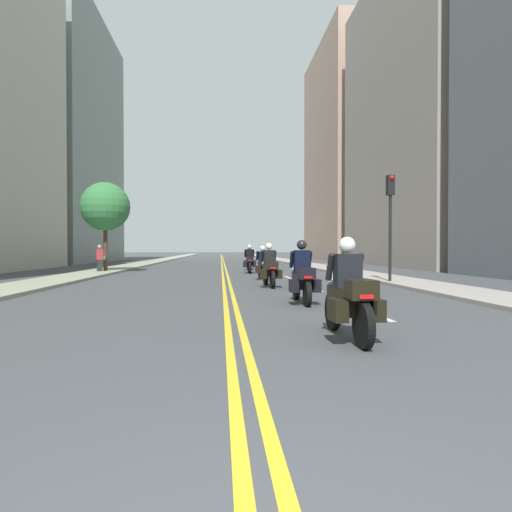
% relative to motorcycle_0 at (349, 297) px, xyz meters
% --- Properties ---
extents(ground_plane, '(264.00, 264.00, 0.00)m').
position_rel_motorcycle_0_xyz_m(ground_plane, '(-1.74, 42.78, -0.67)').
color(ground_plane, '#424549').
extents(sidewalk_left, '(2.29, 144.00, 0.12)m').
position_rel_motorcycle_0_xyz_m(sidewalk_left, '(-9.07, 42.78, -0.61)').
color(sidewalk_left, gray).
rests_on(sidewalk_left, ground).
extents(sidewalk_right, '(2.29, 144.00, 0.12)m').
position_rel_motorcycle_0_xyz_m(sidewalk_right, '(5.59, 42.78, -0.61)').
color(sidewalk_right, '#A19891').
rests_on(sidewalk_right, ground).
extents(centreline_yellow_inner, '(0.12, 132.00, 0.01)m').
position_rel_motorcycle_0_xyz_m(centreline_yellow_inner, '(-1.86, 42.78, -0.66)').
color(centreline_yellow_inner, yellow).
rests_on(centreline_yellow_inner, ground).
extents(centreline_yellow_outer, '(0.12, 132.00, 0.01)m').
position_rel_motorcycle_0_xyz_m(centreline_yellow_outer, '(-1.62, 42.78, -0.66)').
color(centreline_yellow_outer, yellow).
rests_on(centreline_yellow_outer, ground).
extents(lane_dashes_white, '(0.14, 56.40, 0.01)m').
position_rel_motorcycle_0_xyz_m(lane_dashes_white, '(1.35, 23.78, -0.66)').
color(lane_dashes_white, silver).
rests_on(lane_dashes_white, ground).
extents(building_right_1, '(9.82, 19.73, 24.96)m').
position_rel_motorcycle_0_xyz_m(building_right_1, '(15.98, 28.81, 11.81)').
color(building_right_1, '#A09288').
rests_on(building_right_1, ground).
extents(building_left_2, '(6.36, 19.96, 26.15)m').
position_rel_motorcycle_0_xyz_m(building_left_2, '(-17.74, 42.02, 12.40)').
color(building_left_2, gray).
rests_on(building_left_2, ground).
extents(building_right_2, '(9.95, 19.70, 28.54)m').
position_rel_motorcycle_0_xyz_m(building_right_2, '(16.05, 51.33, 13.60)').
color(building_right_2, tan).
rests_on(building_right_2, ground).
extents(motorcycle_0, '(0.77, 2.17, 1.61)m').
position_rel_motorcycle_0_xyz_m(motorcycle_0, '(0.00, 0.00, 0.00)').
color(motorcycle_0, black).
rests_on(motorcycle_0, ground).
extents(motorcycle_1, '(0.76, 2.19, 1.66)m').
position_rel_motorcycle_0_xyz_m(motorcycle_1, '(0.13, 4.58, -0.00)').
color(motorcycle_1, black).
rests_on(motorcycle_1, ground).
extents(motorcycle_2, '(0.78, 2.21, 1.64)m').
position_rel_motorcycle_0_xyz_m(motorcycle_2, '(-0.17, 9.55, -0.01)').
color(motorcycle_2, black).
rests_on(motorcycle_2, ground).
extents(motorcycle_3, '(0.78, 2.18, 1.57)m').
position_rel_motorcycle_0_xyz_m(motorcycle_3, '(-0.01, 13.73, -0.03)').
color(motorcycle_3, black).
rests_on(motorcycle_3, ground).
extents(motorcycle_4, '(0.77, 2.20, 1.67)m').
position_rel_motorcycle_0_xyz_m(motorcycle_4, '(-0.29, 18.99, 0.00)').
color(motorcycle_4, black).
rests_on(motorcycle_4, ground).
extents(motorcycle_5, '(0.78, 2.25, 1.60)m').
position_rel_motorcycle_0_xyz_m(motorcycle_5, '(-0.02, 23.16, -0.02)').
color(motorcycle_5, black).
rests_on(motorcycle_5, ground).
extents(traffic_light_near, '(0.28, 0.38, 4.38)m').
position_rel_motorcycle_0_xyz_m(traffic_light_near, '(4.84, 10.53, 2.39)').
color(traffic_light_near, black).
rests_on(traffic_light_near, ground).
extents(pedestrian_0, '(0.50, 0.37, 1.65)m').
position_rel_motorcycle_0_xyz_m(pedestrian_0, '(-9.01, 19.52, 0.18)').
color(pedestrian_0, '#252C2D').
rests_on(pedestrian_0, ground).
extents(street_tree_0, '(2.89, 2.89, 5.40)m').
position_rel_motorcycle_0_xyz_m(street_tree_0, '(-8.84, 20.16, 3.26)').
color(street_tree_0, '#503724').
rests_on(street_tree_0, ground).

